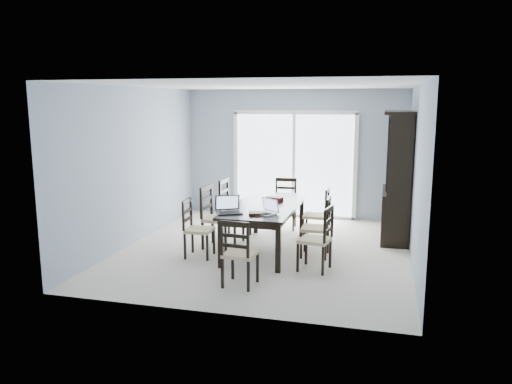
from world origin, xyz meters
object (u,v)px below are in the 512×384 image
chair_right_far (321,209)px  chair_end_near (238,246)px  dining_table (266,209)px  game_box (275,199)px  china_hutch (398,178)px  hot_tub (287,184)px  chair_left_near (194,222)px  laptop_silver (264,210)px  chair_left_mid (213,210)px  chair_left_far (230,202)px  chair_right_mid (321,220)px  chair_end_far (285,198)px  cell_phone (255,216)px  laptop_dark (229,209)px  chair_right_near (321,232)px

chair_right_far → chair_end_near: bearing=163.6°
dining_table → game_box: 0.34m
china_hutch → game_box: (-1.95, -0.94, -0.29)m
china_hutch → hot_tub: china_hutch is taller
chair_left_near → laptop_silver: chair_left_near is taller
dining_table → chair_left_near: size_ratio=2.12×
chair_left_mid → laptop_silver: size_ratio=2.98×
chair_left_far → chair_right_far: size_ratio=1.12×
chair_right_mid → chair_right_far: size_ratio=1.02×
chair_right_mid → chair_end_far: size_ratio=1.00×
dining_table → game_box: game_box is taller
chair_end_far → cell_phone: chair_end_far is taller
dining_table → china_hutch: china_hutch is taller
chair_left_near → game_box: chair_left_near is taller
laptop_silver → game_box: 0.98m
chair_left_mid → chair_left_near: bearing=-7.7°
chair_left_near → chair_end_near: 1.50m
dining_table → chair_left_near: (-0.99, -0.59, -0.12)m
chair_right_mid → game_box: 0.95m
china_hutch → hot_tub: 3.36m
game_box → laptop_dark: bearing=-112.7°
chair_right_far → chair_left_mid: bearing=116.9°
china_hutch → chair_right_far: 1.42m
chair_left_mid → game_box: bearing=114.7°
chair_left_near → chair_left_far: bearing=167.9°
dining_table → chair_right_mid: size_ratio=2.04×
laptop_silver → hot_tub: 4.27m
chair_left_far → game_box: 0.94m
chair_right_mid → game_box: (-0.83, 0.41, 0.21)m
chair_right_mid → hot_tub: size_ratio=0.55×
dining_table → chair_left_far: (-0.79, 0.63, -0.05)m
chair_right_mid → game_box: bearing=62.7°
chair_end_near → game_box: bearing=93.4°
chair_left_mid → chair_right_near: bearing=73.1°
chair_left_far → laptop_dark: 1.46m
chair_left_mid → cell_phone: bearing=52.7°
laptop_dark → cell_phone: (0.41, -0.11, -0.05)m
dining_table → laptop_silver: size_ratio=5.59×
chair_right_far → chair_end_near: chair_right_far is taller
chair_end_near → laptop_dark: chair_end_near is taller
laptop_dark → hot_tub: size_ratio=0.23×
laptop_silver → cell_phone: size_ratio=3.36×
china_hutch → chair_end_far: size_ratio=2.04×
chair_end_near → game_box: size_ratio=3.95×
chair_end_far → game_box: 1.25m
dining_table → chair_right_far: chair_right_far is taller
chair_end_near → laptop_dark: size_ratio=2.36×
chair_end_near → chair_left_mid: bearing=123.5°
chair_right_far → laptop_dark: 1.93m
laptop_silver → hot_tub: hot_tub is taller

